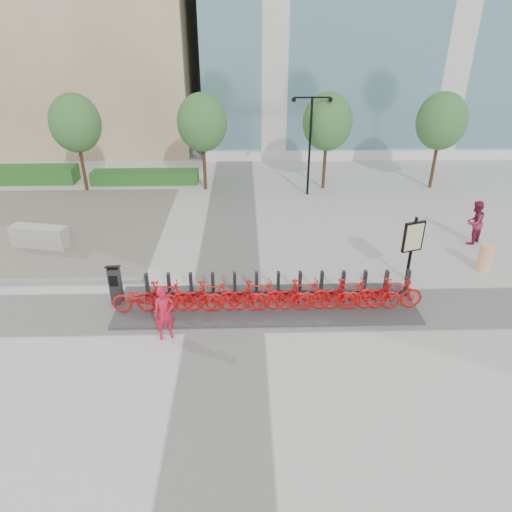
{
  "coord_description": "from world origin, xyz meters",
  "views": [
    {
      "loc": [
        0.63,
        -12.14,
        8.22
      ],
      "look_at": [
        1.0,
        1.5,
        1.2
      ],
      "focal_mm": 32.0,
      "sensor_mm": 36.0,
      "label": 1
    }
  ],
  "objects_px": {
    "jersey_barrier": "(40,237)",
    "construction_barrel": "(486,258)",
    "kiosk": "(116,285)",
    "pedestrian": "(474,222)",
    "bike_0": "(142,298)",
    "worker_red": "(164,313)",
    "map_sign": "(413,239)"
  },
  "relations": [
    {
      "from": "kiosk",
      "to": "worker_red",
      "type": "relative_size",
      "value": 0.85
    },
    {
      "from": "jersey_barrier",
      "to": "construction_barrel",
      "type": "bearing_deg",
      "value": 3.74
    },
    {
      "from": "construction_barrel",
      "to": "map_sign",
      "type": "bearing_deg",
      "value": -168.16
    },
    {
      "from": "bike_0",
      "to": "construction_barrel",
      "type": "xyz_separation_m",
      "value": [
        12.08,
        2.54,
        -0.06
      ]
    },
    {
      "from": "worker_red",
      "to": "construction_barrel",
      "type": "bearing_deg",
      "value": 0.8
    },
    {
      "from": "construction_barrel",
      "to": "jersey_barrier",
      "type": "xyz_separation_m",
      "value": [
        -17.19,
        2.43,
        -0.06
      ]
    },
    {
      "from": "bike_0",
      "to": "kiosk",
      "type": "height_order",
      "value": "kiosk"
    },
    {
      "from": "bike_0",
      "to": "jersey_barrier",
      "type": "distance_m",
      "value": 7.13
    },
    {
      "from": "worker_red",
      "to": "construction_barrel",
      "type": "relative_size",
      "value": 1.66
    },
    {
      "from": "worker_red",
      "to": "map_sign",
      "type": "xyz_separation_m",
      "value": [
        8.08,
        3.14,
        0.75
      ]
    },
    {
      "from": "bike_0",
      "to": "worker_red",
      "type": "height_order",
      "value": "worker_red"
    },
    {
      "from": "pedestrian",
      "to": "jersey_barrier",
      "type": "bearing_deg",
      "value": -39.37
    },
    {
      "from": "bike_0",
      "to": "kiosk",
      "type": "bearing_deg",
      "value": 60.05
    },
    {
      "from": "construction_barrel",
      "to": "jersey_barrier",
      "type": "relative_size",
      "value": 0.44
    },
    {
      "from": "kiosk",
      "to": "jersey_barrier",
      "type": "height_order",
      "value": "kiosk"
    },
    {
      "from": "kiosk",
      "to": "jersey_barrier",
      "type": "relative_size",
      "value": 0.61
    },
    {
      "from": "pedestrian",
      "to": "jersey_barrier",
      "type": "distance_m",
      "value": 17.74
    },
    {
      "from": "bike_0",
      "to": "map_sign",
      "type": "relative_size",
      "value": 0.77
    },
    {
      "from": "jersey_barrier",
      "to": "map_sign",
      "type": "relative_size",
      "value": 0.96
    },
    {
      "from": "kiosk",
      "to": "construction_barrel",
      "type": "height_order",
      "value": "kiosk"
    },
    {
      "from": "kiosk",
      "to": "pedestrian",
      "type": "height_order",
      "value": "pedestrian"
    },
    {
      "from": "worker_red",
      "to": "pedestrian",
      "type": "height_order",
      "value": "pedestrian"
    },
    {
      "from": "kiosk",
      "to": "construction_barrel",
      "type": "relative_size",
      "value": 1.4
    },
    {
      "from": "bike_0",
      "to": "worker_red",
      "type": "distance_m",
      "value": 1.57
    },
    {
      "from": "construction_barrel",
      "to": "map_sign",
      "type": "height_order",
      "value": "map_sign"
    },
    {
      "from": "jersey_barrier",
      "to": "map_sign",
      "type": "distance_m",
      "value": 14.48
    },
    {
      "from": "bike_0",
      "to": "pedestrian",
      "type": "distance_m",
      "value": 13.54
    },
    {
      "from": "pedestrian",
      "to": "jersey_barrier",
      "type": "relative_size",
      "value": 0.8
    },
    {
      "from": "kiosk",
      "to": "bike_0",
      "type": "bearing_deg",
      "value": -33.08
    },
    {
      "from": "kiosk",
      "to": "pedestrian",
      "type": "bearing_deg",
      "value": 14.63
    },
    {
      "from": "pedestrian",
      "to": "construction_barrel",
      "type": "xyz_separation_m",
      "value": [
        -0.55,
        -2.32,
        -0.41
      ]
    },
    {
      "from": "kiosk",
      "to": "map_sign",
      "type": "distance_m",
      "value": 10.03
    }
  ]
}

